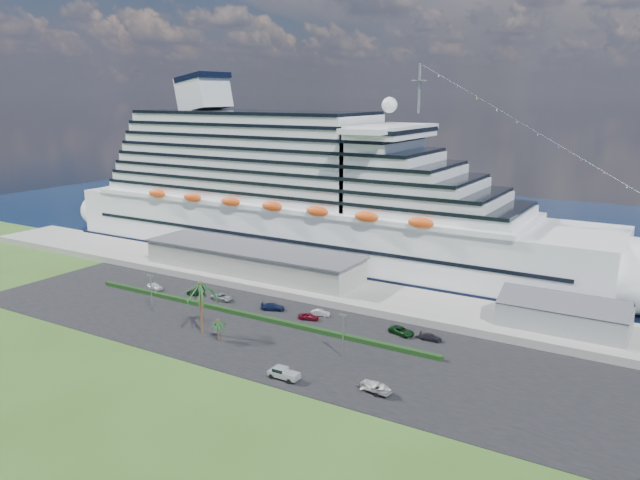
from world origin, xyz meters
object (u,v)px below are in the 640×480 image
Objects in this scene: cruise_ship at (312,202)px; parked_car_3 at (273,307)px; boat_trailer at (376,387)px; pickup_truck at (283,373)px.

cruise_ship is 36.24× the size of parked_car_3.
boat_trailer is at bearing -51.07° from cruise_ship.
pickup_truck reaches higher than boat_trailer.
boat_trailer reaches higher than parked_car_3.
cruise_ship is at bearing -1.04° from parked_car_3.
boat_trailer is (52.89, -65.47, -15.36)m from cruise_ship.
cruise_ship is 34.10× the size of pickup_truck.
parked_car_3 is 0.81× the size of boat_trailer.
pickup_truck is 16.03m from boat_trailer.
parked_car_3 is 44.04m from boat_trailer.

